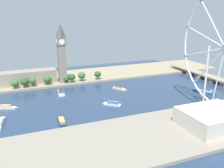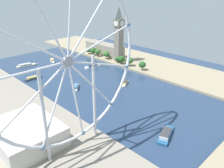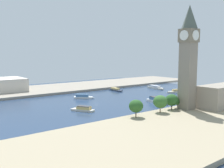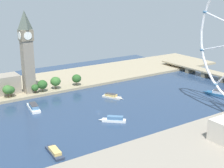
{
  "view_description": "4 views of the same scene",
  "coord_description": "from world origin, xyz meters",
  "px_view_note": "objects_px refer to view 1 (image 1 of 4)",
  "views": [
    {
      "loc": [
        299.31,
        -116.12,
        113.96
      ],
      "look_at": [
        6.13,
        7.42,
        19.85
      ],
      "focal_mm": 41.13,
      "sensor_mm": 36.0,
      "label": 1
    },
    {
      "loc": [
        186.09,
        225.83,
        123.39
      ],
      "look_at": [
        -2.0,
        33.14,
        7.69
      ],
      "focal_mm": 37.37,
      "sensor_mm": 36.0,
      "label": 2
    },
    {
      "loc": [
        -220.34,
        151.71,
        51.36
      ],
      "look_at": [
        -24.02,
        -2.15,
        21.76
      ],
      "focal_mm": 41.3,
      "sensor_mm": 36.0,
      "label": 3
    },
    {
      "loc": [
        246.78,
        -149.27,
        112.65
      ],
      "look_at": [
        -23.92,
        31.46,
        16.49
      ],
      "focal_mm": 51.4,
      "sensor_mm": 36.0,
      "label": 4
    }
  ],
  "objects_px": {
    "clock_tower": "(61,53)",
    "tour_boat_4": "(61,92)",
    "river_bridge": "(214,79)",
    "tour_boat_2": "(112,103)",
    "parliament_block": "(29,77)",
    "riverside_hall": "(213,118)",
    "tour_boat_5": "(61,121)",
    "tour_boat_1": "(7,107)",
    "tour_boat_0": "(204,91)",
    "tour_boat_6": "(119,88)"
  },
  "relations": [
    {
      "from": "riverside_hall",
      "to": "tour_boat_5",
      "type": "distance_m",
      "value": 151.44
    },
    {
      "from": "tour_boat_6",
      "to": "riverside_hall",
      "type": "bearing_deg",
      "value": -17.7
    },
    {
      "from": "clock_tower",
      "to": "tour_boat_6",
      "type": "relative_size",
      "value": 3.79
    },
    {
      "from": "parliament_block",
      "to": "clock_tower",
      "type": "bearing_deg",
      "value": 74.91
    },
    {
      "from": "tour_boat_1",
      "to": "tour_boat_2",
      "type": "xyz_separation_m",
      "value": [
        37.56,
        119.27,
        0.29
      ]
    },
    {
      "from": "riverside_hall",
      "to": "tour_boat_5",
      "type": "bearing_deg",
      "value": -118.63
    },
    {
      "from": "tour_boat_6",
      "to": "clock_tower",
      "type": "bearing_deg",
      "value": -159.42
    },
    {
      "from": "tour_boat_0",
      "to": "tour_boat_2",
      "type": "height_order",
      "value": "tour_boat_0"
    },
    {
      "from": "tour_boat_2",
      "to": "tour_boat_4",
      "type": "distance_m",
      "value": 84.22
    },
    {
      "from": "riverside_hall",
      "to": "tour_boat_0",
      "type": "height_order",
      "value": "riverside_hall"
    },
    {
      "from": "clock_tower",
      "to": "tour_boat_4",
      "type": "relative_size",
      "value": 2.78
    },
    {
      "from": "clock_tower",
      "to": "tour_boat_6",
      "type": "bearing_deg",
      "value": 49.55
    },
    {
      "from": "river_bridge",
      "to": "tour_boat_4",
      "type": "xyz_separation_m",
      "value": [
        -40.14,
        -237.21,
        -4.06
      ]
    },
    {
      "from": "tour_boat_0",
      "to": "tour_boat_4",
      "type": "bearing_deg",
      "value": 47.52
    },
    {
      "from": "river_bridge",
      "to": "tour_boat_1",
      "type": "distance_m",
      "value": 308.29
    },
    {
      "from": "clock_tower",
      "to": "parliament_block",
      "type": "xyz_separation_m",
      "value": [
        -13.39,
        -49.65,
        -36.39
      ]
    },
    {
      "from": "tour_boat_2",
      "to": "tour_boat_5",
      "type": "xyz_separation_m",
      "value": [
        24.69,
        -67.93,
        -0.5
      ]
    },
    {
      "from": "parliament_block",
      "to": "river_bridge",
      "type": "relative_size",
      "value": 0.39
    },
    {
      "from": "river_bridge",
      "to": "tour_boat_1",
      "type": "height_order",
      "value": "river_bridge"
    },
    {
      "from": "tour_boat_2",
      "to": "tour_boat_6",
      "type": "relative_size",
      "value": 0.9
    },
    {
      "from": "riverside_hall",
      "to": "river_bridge",
      "type": "height_order",
      "value": "riverside_hall"
    },
    {
      "from": "riverside_hall",
      "to": "tour_boat_0",
      "type": "bearing_deg",
      "value": 141.49
    },
    {
      "from": "river_bridge",
      "to": "tour_boat_5",
      "type": "relative_size",
      "value": 7.94
    },
    {
      "from": "clock_tower",
      "to": "tour_boat_4",
      "type": "xyz_separation_m",
      "value": [
        45.59,
        -12.99,
        -46.94
      ]
    },
    {
      "from": "tour_boat_0",
      "to": "tour_boat_4",
      "type": "distance_m",
      "value": 200.78
    },
    {
      "from": "tour_boat_1",
      "to": "tour_boat_4",
      "type": "xyz_separation_m",
      "value": [
        -31.4,
        70.92,
        0.48
      ]
    },
    {
      "from": "river_bridge",
      "to": "tour_boat_1",
      "type": "relative_size",
      "value": 8.87
    },
    {
      "from": "tour_boat_5",
      "to": "tour_boat_6",
      "type": "height_order",
      "value": "tour_boat_6"
    },
    {
      "from": "riverside_hall",
      "to": "tour_boat_4",
      "type": "bearing_deg",
      "value": -145.75
    },
    {
      "from": "riverside_hall",
      "to": "tour_boat_1",
      "type": "relative_size",
      "value": 2.39
    },
    {
      "from": "parliament_block",
      "to": "river_bridge",
      "type": "xyz_separation_m",
      "value": [
        99.11,
        273.87,
        -6.48
      ]
    },
    {
      "from": "tour_boat_1",
      "to": "tour_boat_2",
      "type": "relative_size",
      "value": 1.15
    },
    {
      "from": "clock_tower",
      "to": "tour_boat_0",
      "type": "relative_size",
      "value": 2.57
    },
    {
      "from": "riverside_hall",
      "to": "tour_boat_0",
      "type": "relative_size",
      "value": 1.68
    },
    {
      "from": "tour_boat_4",
      "to": "tour_boat_5",
      "type": "xyz_separation_m",
      "value": [
        93.64,
        -19.58,
        -0.7
      ]
    },
    {
      "from": "river_bridge",
      "to": "tour_boat_2",
      "type": "xyz_separation_m",
      "value": [
        28.82,
        -188.86,
        -4.26
      ]
    },
    {
      "from": "parliament_block",
      "to": "river_bridge",
      "type": "bearing_deg",
      "value": 70.1
    },
    {
      "from": "tour_boat_5",
      "to": "clock_tower",
      "type": "bearing_deg",
      "value": -9.76
    },
    {
      "from": "tour_boat_0",
      "to": "tour_boat_2",
      "type": "xyz_separation_m",
      "value": [
        -4.3,
        -138.59,
        -0.12
      ]
    },
    {
      "from": "tour_boat_4",
      "to": "river_bridge",
      "type": "bearing_deg",
      "value": -91.41
    },
    {
      "from": "parliament_block",
      "to": "riverside_hall",
      "type": "relative_size",
      "value": 1.43
    },
    {
      "from": "parliament_block",
      "to": "tour_boat_2",
      "type": "distance_m",
      "value": 153.98
    },
    {
      "from": "clock_tower",
      "to": "tour_boat_4",
      "type": "bearing_deg",
      "value": -15.91
    },
    {
      "from": "tour_boat_0",
      "to": "tour_boat_1",
      "type": "bearing_deg",
      "value": 59.7
    },
    {
      "from": "clock_tower",
      "to": "riverside_hall",
      "type": "bearing_deg",
      "value": 25.31
    },
    {
      "from": "tour_boat_4",
      "to": "tour_boat_5",
      "type": "distance_m",
      "value": 95.67
    },
    {
      "from": "riverside_hall",
      "to": "tour_boat_5",
      "type": "height_order",
      "value": "riverside_hall"
    },
    {
      "from": "tour_boat_6",
      "to": "tour_boat_2",
      "type": "bearing_deg",
      "value": -60.94
    },
    {
      "from": "riverside_hall",
      "to": "river_bridge",
      "type": "xyz_separation_m",
      "value": [
        -125.93,
        124.13,
        -4.81
      ]
    },
    {
      "from": "tour_boat_4",
      "to": "tour_boat_1",
      "type": "bearing_deg",
      "value": 122.07
    }
  ]
}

